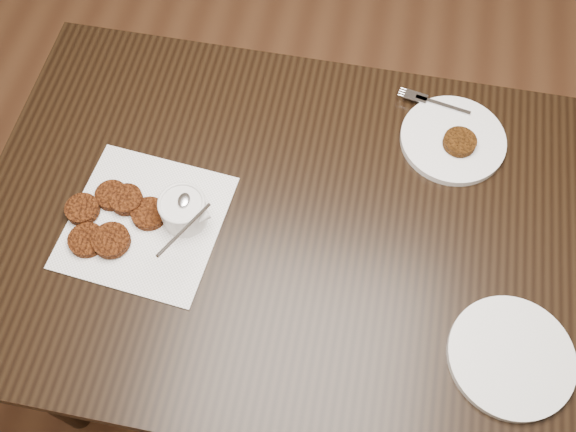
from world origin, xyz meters
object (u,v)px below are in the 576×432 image
(table, at_px, (305,296))
(napkin, at_px, (145,222))
(plate_empty, at_px, (511,357))
(sauce_ramekin, at_px, (181,202))
(plate_with_patty, at_px, (454,137))

(table, relative_size, napkin, 4.53)
(table, xyz_separation_m, plate_empty, (0.39, -0.18, 0.38))
(table, height_order, napkin, napkin)
(napkin, bearing_deg, plate_empty, -10.91)
(napkin, relative_size, plate_empty, 1.31)
(table, distance_m, plate_empty, 0.57)
(sauce_ramekin, distance_m, plate_empty, 0.65)
(napkin, distance_m, sauce_ramekin, 0.10)
(sauce_ramekin, xyz_separation_m, plate_empty, (0.63, -0.16, -0.06))
(napkin, height_order, sauce_ramekin, sauce_ramekin)
(plate_with_patty, bearing_deg, table, -135.27)
(table, xyz_separation_m, sauce_ramekin, (-0.24, -0.03, 0.44))
(napkin, distance_m, plate_empty, 0.71)
(napkin, height_order, plate_with_patty, plate_with_patty)
(plate_with_patty, xyz_separation_m, plate_empty, (0.13, -0.44, -0.01))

